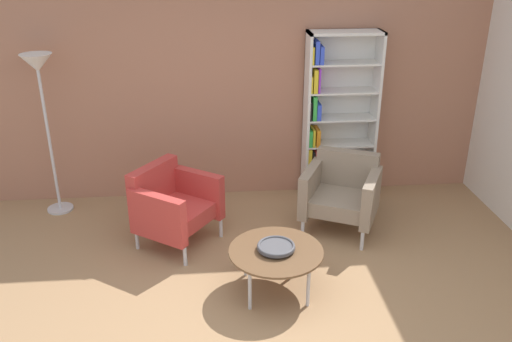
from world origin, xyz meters
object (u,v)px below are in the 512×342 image
Objects in this scene: bookshelf_tall at (333,119)px; armchair_spare_guest at (342,192)px; armchair_corner_red at (173,204)px; floor_lamp_torchiere at (40,83)px; decorative_bowl at (276,247)px; coffee_table_low at (276,253)px.

bookshelf_tall is 2.07× the size of armchair_spare_guest.
armchair_corner_red is 1.85m from floor_lamp_torchiere.
decorative_bowl is 2.97m from floor_lamp_torchiere.
decorative_bowl is (-0.86, -1.82, -0.50)m from bookshelf_tall.
armchair_spare_guest is at bearing -94.40° from bookshelf_tall.
coffee_table_low is 2.50× the size of decorative_bowl.
floor_lamp_torchiere is at bearing 142.68° from decorative_bowl.
coffee_table_low is at bearing -37.32° from floor_lamp_torchiere.
bookshelf_tall is 2.37× the size of coffee_table_low.
armchair_spare_guest is 3.26m from floor_lamp_torchiere.
bookshelf_tall reaches higher than coffee_table_low.
floor_lamp_torchiere is (-1.31, 0.79, 1.03)m from armchair_corner_red.
coffee_table_low is (-0.86, -1.82, -0.56)m from bookshelf_tall.
bookshelf_tall is 5.94× the size of decorative_bowl.
armchair_spare_guest is 0.53× the size of floor_lamp_torchiere.
floor_lamp_torchiere is (-2.22, 1.69, 1.01)m from decorative_bowl.
decorative_bowl is at bearing 53.13° from coffee_table_low.
floor_lamp_torchiere reaches higher than armchair_corner_red.
bookshelf_tall reaches higher than floor_lamp_torchiere.
bookshelf_tall is 3.12m from floor_lamp_torchiere.
bookshelf_tall is at bearing 2.43° from floor_lamp_torchiere.
armchair_corner_red reaches higher than decorative_bowl.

